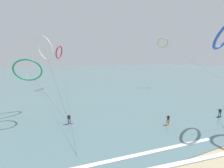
% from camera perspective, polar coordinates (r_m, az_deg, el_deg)
% --- Properties ---
extents(sea_water, '(400.00, 200.00, 0.08)m').
position_cam_1_polar(sea_water, '(110.32, -16.30, 4.39)').
color(sea_water, slate).
rests_on(sea_water, ground).
extents(surfer_amber, '(1.40, 0.71, 1.70)m').
position_cam_1_polar(surfer_amber, '(25.28, 22.17, -13.67)').
color(surfer_amber, orange).
rests_on(surfer_amber, ground).
extents(surfer_violet, '(1.40, 0.60, 1.70)m').
position_cam_1_polar(surfer_violet, '(24.75, -17.31, -13.89)').
color(surfer_violet, purple).
rests_on(surfer_violet, ground).
extents(surfer_navy, '(1.40, 0.59, 1.70)m').
position_cam_1_polar(surfer_navy, '(33.11, 38.05, -9.44)').
color(surfer_navy, navy).
rests_on(surfer_navy, ground).
extents(kite_emerald, '(9.45, 10.73, 10.87)m').
position_cam_1_polar(kite_emerald, '(32.42, -31.41, 4.83)').
color(kite_emerald, '#199351').
rests_on(kite_emerald, ground).
extents(kite_ivory, '(4.96, 7.48, 14.78)m').
position_cam_1_polar(kite_ivory, '(28.05, -26.06, 13.05)').
color(kite_ivory, silver).
rests_on(kite_ivory, ground).
extents(kite_crimson, '(3.46, 43.50, 15.48)m').
position_cam_1_polar(kite_crimson, '(54.99, -21.04, 12.09)').
color(kite_crimson, red).
rests_on(kite_crimson, ground).
extents(kite_lime, '(4.22, 36.34, 18.75)m').
position_cam_1_polar(kite_lime, '(59.79, 20.28, 15.63)').
color(kite_lime, '#8CC62D').
rests_on(kite_lime, ground).
extents(wave_crest_near, '(17.65, 2.71, 0.12)m').
position_cam_1_polar(wave_crest_near, '(18.08, 26.57, -27.27)').
color(wave_crest_near, white).
rests_on(wave_crest_near, ground).
extents(wave_crest_mid, '(19.71, 1.99, 0.12)m').
position_cam_1_polar(wave_crest_mid, '(18.15, 13.36, -26.20)').
color(wave_crest_mid, white).
rests_on(wave_crest_mid, ground).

